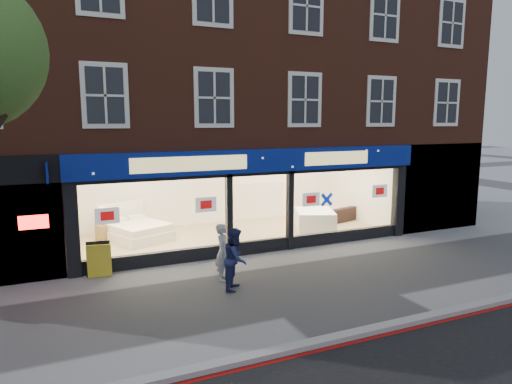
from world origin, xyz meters
TOP-DOWN VIEW (x-y plane):
  - ground at (0.00, 0.00)m, footprint 120.00×120.00m
  - kerb_line at (0.00, -3.10)m, footprint 60.00×0.10m
  - kerb_stone at (0.00, -2.90)m, footprint 60.00×0.25m
  - showroom_floor at (0.00, 5.25)m, footprint 11.00×4.50m
  - building at (-0.02, 6.93)m, footprint 19.00×8.26m
  - display_bed at (-3.40, 5.92)m, footprint 2.40×2.60m
  - bedside_table at (-4.40, 6.23)m, footprint 0.59×0.59m
  - mattress_stack at (3.10, 4.86)m, footprint 1.95×2.14m
  - sofa at (4.60, 5.56)m, footprint 2.12×1.29m
  - a_board at (-4.90, 2.70)m, footprint 0.67×0.48m
  - pedestrian_grey at (-1.94, 1.18)m, footprint 0.59×0.66m
  - pedestrian_blue at (-1.88, 0.43)m, footprint 0.91×0.95m

SIDE VIEW (x-z plane):
  - ground at x=0.00m, z-range 0.00..0.00m
  - kerb_line at x=0.00m, z-range 0.00..0.01m
  - showroom_floor at x=0.00m, z-range 0.00..0.10m
  - kerb_stone at x=0.00m, z-range 0.00..0.12m
  - bedside_table at x=-4.40m, z-range 0.10..0.65m
  - sofa at x=4.60m, z-range 0.10..0.68m
  - display_bed at x=-3.40m, z-range -0.16..1.03m
  - mattress_stack at x=3.10m, z-range 0.10..0.79m
  - a_board at x=-4.90m, z-range 0.00..0.96m
  - pedestrian_grey at x=-1.94m, z-range 0.00..1.51m
  - pedestrian_blue at x=-1.88m, z-range 0.00..1.55m
  - building at x=-0.02m, z-range 1.52..11.82m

